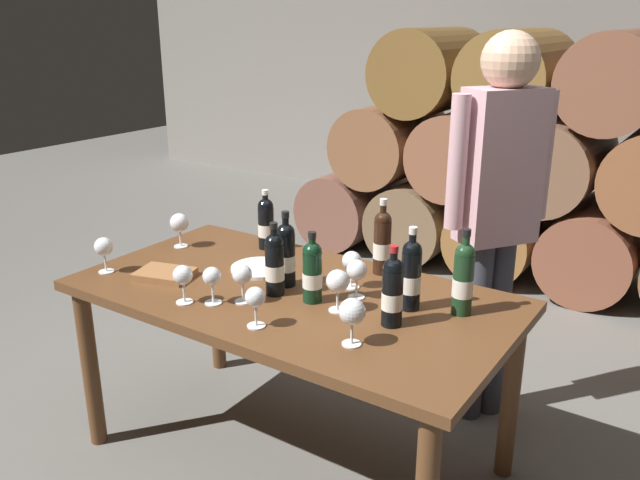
% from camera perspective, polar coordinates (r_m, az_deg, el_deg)
% --- Properties ---
extents(ground_plane, '(14.00, 14.00, 0.00)m').
position_cam_1_polar(ground_plane, '(2.90, -2.31, -18.36)').
color(ground_plane, '#66635E').
extents(cellar_back_wall, '(10.00, 0.24, 2.80)m').
position_cam_1_polar(cellar_back_wall, '(6.22, 21.67, 14.38)').
color(cellar_back_wall, gray).
rests_on(cellar_back_wall, ground_plane).
extents(barrel_stack, '(3.12, 0.90, 1.69)m').
position_cam_1_polar(barrel_stack, '(4.77, 16.34, 6.04)').
color(barrel_stack, brown).
rests_on(barrel_stack, ground_plane).
extents(dining_table, '(1.70, 0.90, 0.76)m').
position_cam_1_polar(dining_table, '(2.55, -2.51, -6.34)').
color(dining_table, brown).
rests_on(dining_table, ground_plane).
extents(wine_bottle_0, '(0.07, 0.07, 0.31)m').
position_cam_1_polar(wine_bottle_0, '(2.34, 7.98, -2.99)').
color(wine_bottle_0, black).
rests_on(wine_bottle_0, dining_table).
extents(wine_bottle_1, '(0.07, 0.07, 0.30)m').
position_cam_1_polar(wine_bottle_1, '(2.52, -2.99, -1.23)').
color(wine_bottle_1, black).
rests_on(wine_bottle_1, dining_table).
extents(wine_bottle_2, '(0.07, 0.07, 0.32)m').
position_cam_1_polar(wine_bottle_2, '(2.65, 5.48, -0.15)').
color(wine_bottle_2, black).
rests_on(wine_bottle_2, dining_table).
extents(wine_bottle_3, '(0.07, 0.07, 0.29)m').
position_cam_1_polar(wine_bottle_3, '(2.21, 6.37, -4.47)').
color(wine_bottle_3, black).
rests_on(wine_bottle_3, dining_table).
extents(wine_bottle_4, '(0.07, 0.07, 0.31)m').
position_cam_1_polar(wine_bottle_4, '(2.33, 12.45, -3.26)').
color(wine_bottle_4, '#19381E').
rests_on(wine_bottle_4, dining_table).
extents(wine_bottle_5, '(0.07, 0.07, 0.27)m').
position_cam_1_polar(wine_bottle_5, '(2.38, -0.68, -2.76)').
color(wine_bottle_5, black).
rests_on(wine_bottle_5, dining_table).
extents(wine_bottle_6, '(0.07, 0.07, 0.28)m').
position_cam_1_polar(wine_bottle_6, '(2.45, -4.00, -2.07)').
color(wine_bottle_6, black).
rests_on(wine_bottle_6, dining_table).
extents(wine_bottle_7, '(0.07, 0.07, 0.27)m').
position_cam_1_polar(wine_bottle_7, '(2.94, -4.76, 1.50)').
color(wine_bottle_7, black).
rests_on(wine_bottle_7, dining_table).
extents(wine_glass_0, '(0.07, 0.07, 0.15)m').
position_cam_1_polar(wine_glass_0, '(2.42, -11.93, -3.15)').
color(wine_glass_0, white).
rests_on(wine_glass_0, dining_table).
extents(wine_glass_1, '(0.07, 0.07, 0.15)m').
position_cam_1_polar(wine_glass_1, '(2.39, -6.84, -3.14)').
color(wine_glass_1, white).
rests_on(wine_glass_1, dining_table).
extents(wine_glass_2, '(0.08, 0.08, 0.16)m').
position_cam_1_polar(wine_glass_2, '(2.31, 1.55, -3.72)').
color(wine_glass_2, white).
rests_on(wine_glass_2, dining_table).
extents(wine_glass_3, '(0.07, 0.07, 0.15)m').
position_cam_1_polar(wine_glass_3, '(2.20, -5.69, -5.15)').
color(wine_glass_3, white).
rests_on(wine_glass_3, dining_table).
extents(wine_glass_4, '(0.09, 0.09, 0.16)m').
position_cam_1_polar(wine_glass_4, '(2.07, 2.83, -6.38)').
color(wine_glass_4, white).
rests_on(wine_glass_4, dining_table).
extents(wine_glass_5, '(0.08, 0.08, 0.15)m').
position_cam_1_polar(wine_glass_5, '(2.80, -18.43, -0.65)').
color(wine_glass_5, white).
rests_on(wine_glass_5, dining_table).
extents(wine_glass_6, '(0.08, 0.08, 0.15)m').
position_cam_1_polar(wine_glass_6, '(2.42, 3.23, -2.74)').
color(wine_glass_6, white).
rests_on(wine_glass_6, dining_table).
extents(wine_glass_7, '(0.08, 0.08, 0.15)m').
position_cam_1_polar(wine_glass_7, '(2.51, 2.80, -1.95)').
color(wine_glass_7, white).
rests_on(wine_glass_7, dining_table).
extents(wine_glass_8, '(0.07, 0.07, 0.14)m').
position_cam_1_polar(wine_glass_8, '(2.40, -9.45, -3.30)').
color(wine_glass_8, white).
rests_on(wine_glass_8, dining_table).
extents(wine_glass_9, '(0.09, 0.09, 0.16)m').
position_cam_1_polar(wine_glass_9, '(3.02, -12.23, 1.43)').
color(wine_glass_9, white).
rests_on(wine_glass_9, dining_table).
extents(tasting_notebook, '(0.25, 0.21, 0.03)m').
position_cam_1_polar(tasting_notebook, '(2.71, -13.46, -2.93)').
color(tasting_notebook, '#936038').
rests_on(tasting_notebook, dining_table).
extents(serving_plate, '(0.24, 0.24, 0.01)m').
position_cam_1_polar(serving_plate, '(2.73, -5.32, -2.47)').
color(serving_plate, white).
rests_on(serving_plate, dining_table).
extents(sommelier_presenting, '(0.33, 0.42, 1.72)m').
position_cam_1_polar(sommelier_presenting, '(2.83, 15.31, 3.63)').
color(sommelier_presenting, '#383842').
rests_on(sommelier_presenting, ground_plane).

